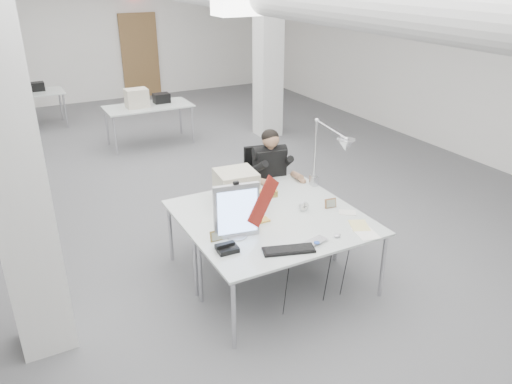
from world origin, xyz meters
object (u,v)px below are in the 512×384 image
(bankers_lamp, at_px, (261,208))
(monitor, at_px, (236,211))
(desk_phone, at_px, (227,248))
(architect_lamp, at_px, (328,155))
(seated_person, at_px, (270,164))
(beige_monitor, at_px, (236,188))
(desk_main, at_px, (293,236))
(laptop, at_px, (317,244))
(office_chair, at_px, (268,188))

(bankers_lamp, bearing_deg, monitor, -145.13)
(desk_phone, bearing_deg, architect_lamp, 25.89)
(bankers_lamp, xyz_separation_m, architect_lamp, (0.99, 0.27, 0.31))
(seated_person, bearing_deg, beige_monitor, -131.92)
(monitor, relative_size, bankers_lamp, 1.81)
(desk_main, relative_size, seated_person, 1.84)
(seated_person, height_order, laptop, seated_person)
(desk_phone, height_order, architect_lamp, architect_lamp)
(bankers_lamp, bearing_deg, office_chair, 67.14)
(desk_phone, distance_m, beige_monitor, 1.00)
(desk_main, bearing_deg, beige_monitor, 102.77)
(monitor, height_order, beige_monitor, monitor)
(seated_person, bearing_deg, laptop, -94.67)
(bankers_lamp, height_order, architect_lamp, architect_lamp)
(laptop, bearing_deg, desk_phone, 148.12)
(seated_person, height_order, desk_phone, seated_person)
(laptop, xyz_separation_m, architect_lamp, (0.77, 0.94, 0.46))
(desk_phone, xyz_separation_m, beige_monitor, (0.50, 0.84, 0.17))
(office_chair, height_order, architect_lamp, architect_lamp)
(desk_main, xyz_separation_m, office_chair, (0.55, 1.50, -0.19))
(desk_main, relative_size, bankers_lamp, 5.93)
(office_chair, height_order, seated_person, seated_person)
(monitor, distance_m, beige_monitor, 0.72)
(office_chair, xyz_separation_m, beige_monitor, (-0.75, -0.63, 0.40))
(bankers_lamp, height_order, desk_phone, bankers_lamp)
(monitor, relative_size, laptop, 1.91)
(monitor, distance_m, desk_phone, 0.37)
(beige_monitor, distance_m, architect_lamp, 1.10)
(laptop, height_order, beige_monitor, beige_monitor)
(office_chair, distance_m, bankers_lamp, 1.35)
(desk_main, bearing_deg, architect_lamp, 38.06)
(seated_person, height_order, monitor, seated_person)
(monitor, xyz_separation_m, laptop, (0.59, -0.50, -0.26))
(office_chair, height_order, desk_phone, office_chair)
(bankers_lamp, xyz_separation_m, desk_phone, (-0.56, -0.37, -0.13))
(architect_lamp, bearing_deg, beige_monitor, 179.82)
(desk_main, height_order, architect_lamp, architect_lamp)
(monitor, bearing_deg, bankers_lamp, 35.61)
(desk_main, height_order, office_chair, office_chair)
(desk_main, xyz_separation_m, beige_monitor, (-0.20, 0.87, 0.21))
(bankers_lamp, bearing_deg, laptop, -61.89)
(monitor, bearing_deg, desk_phone, -124.62)
(desk_phone, bearing_deg, desk_main, 1.25)
(seated_person, relative_size, monitor, 1.78)
(desk_main, distance_m, seated_person, 1.56)
(seated_person, bearing_deg, desk_main, -100.38)
(desk_main, relative_size, monitor, 3.28)
(seated_person, bearing_deg, desk_phone, -120.88)
(seated_person, xyz_separation_m, architect_lamp, (0.30, -0.78, 0.32))
(seated_person, relative_size, desk_phone, 5.16)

